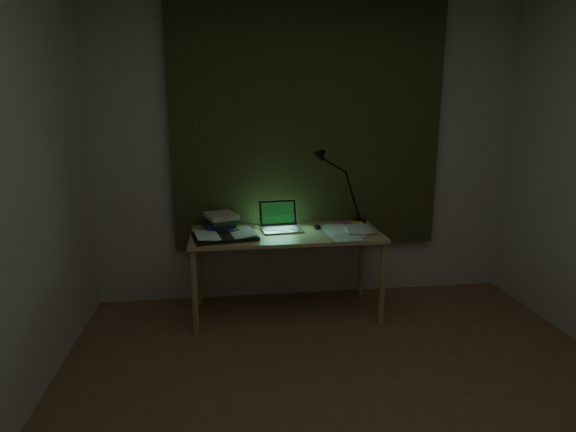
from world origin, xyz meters
name	(u,v)px	position (x,y,z in m)	size (l,w,h in m)	color
wall_back	(307,150)	(0.00, 2.00, 1.25)	(3.50, 0.00, 2.50)	beige
curtain	(308,126)	(0.00, 1.96, 1.45)	(2.20, 0.06, 2.00)	#2D2F17
desk	(286,273)	(-0.23, 1.60, 0.33)	(1.45, 0.64, 0.66)	tan
laptop	(282,217)	(-0.25, 1.66, 0.77)	(0.31, 0.35, 0.22)	silver
open_textbook	(225,235)	(-0.69, 1.51, 0.68)	(0.45, 0.32, 0.04)	white
book_stack	(220,221)	(-0.73, 1.74, 0.73)	(0.21, 0.26, 0.14)	white
loose_papers	(349,231)	(0.26, 1.56, 0.67)	(0.35, 0.37, 0.02)	silver
mouse	(317,227)	(0.03, 1.67, 0.68)	(0.05, 0.09, 0.03)	black
sticky_yellow	(358,223)	(0.39, 1.79, 0.67)	(0.08, 0.08, 0.02)	yellow
sticky_pink	(343,224)	(0.27, 1.78, 0.67)	(0.07, 0.07, 0.01)	#C94E98
desk_lamp	(361,188)	(0.43, 1.86, 0.95)	(0.39, 0.30, 0.58)	black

